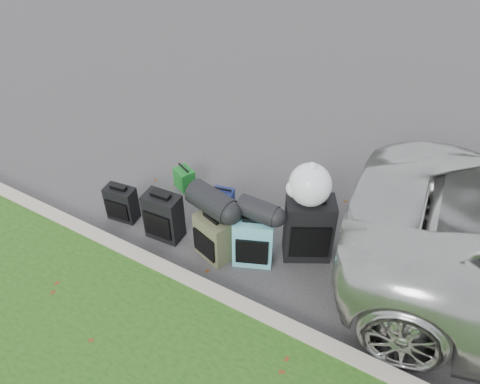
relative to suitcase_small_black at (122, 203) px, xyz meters
The scene contains 12 objects.
ground 1.60m from the suitcase_small_black, 17.10° to the left, with size 120.00×120.00×0.00m, color #383535.
curb 1.62m from the suitcase_small_black, 19.40° to the right, with size 120.00×0.18×0.15m, color #9E937F.
suitcase_small_black is the anchor object (origin of this frame).
suitcase_large_black_left 0.70m from the suitcase_small_black, ahead, with size 0.45×0.27×0.65m, color black.
suitcase_olive 1.42m from the suitcase_small_black, ahead, with size 0.44×0.27×0.60m, color #3E3F29.
suitcase_teal 1.88m from the suitcase_small_black, ahead, with size 0.46×0.28×0.66m, color teal.
suitcase_large_black_right 2.47m from the suitcase_small_black, 14.54° to the left, with size 0.56×0.34×0.84m, color black.
tote_green 1.00m from the suitcase_small_black, 70.65° to the left, with size 0.27×0.22×0.30m, color #16641F.
tote_navy 1.34m from the suitcase_small_black, 37.81° to the left, with size 0.28×0.22×0.30m, color navy.
duffel_left 1.44m from the suitcase_small_black, ahead, with size 0.31×0.31×0.58m, color black.
duffel_right 1.99m from the suitcase_small_black, ahead, with size 0.25×0.25×0.45m, color black.
trash_bag 2.56m from the suitcase_small_black, 14.47° to the left, with size 0.48×0.48×0.48m, color white.
Camera 1 is at (2.16, -3.69, 4.30)m, focal length 35.00 mm.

